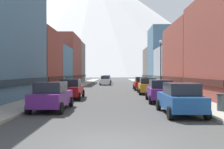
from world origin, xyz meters
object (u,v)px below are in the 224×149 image
car_right_1 (160,91)px  car_right_2 (147,86)px  car_right_0 (180,99)px  car_right_3 (141,83)px  car_driving_0 (107,79)px  car_driving_1 (105,80)px  car_left_1 (71,89)px  pedestrian_0 (64,84)px  trash_bin_right (222,102)px  car_left_0 (52,96)px  streetlamp_right (161,58)px  potted_plant_0 (223,101)px

car_right_1 → car_right_2: size_ratio=1.00×
car_right_0 → car_right_3: same height
car_driving_0 → car_driving_1: bearing=-90.0°
car_left_1 → car_driving_1: bearing=85.2°
car_right_1 → pedestrian_0: 15.45m
car_left_1 → car_right_0: (7.60, -8.79, 0.00)m
car_right_0 → car_right_2: size_ratio=0.99×
trash_bin_right → pedestrian_0: 21.54m
car_right_2 → car_left_0: bearing=-121.4°
pedestrian_0 → streetlamp_right: size_ratio=0.28×
streetlamp_right → car_driving_1: bearing=108.7°
car_right_0 → car_right_1: same height
car_driving_0 → potted_plant_0: size_ratio=5.26×
car_right_3 → car_driving_1: (-5.40, 14.44, 0.00)m
car_right_0 → potted_plant_0: 3.71m
car_driving_0 → car_driving_1: (0.00, -9.62, 0.00)m
car_right_1 → trash_bin_right: bearing=-66.0°
car_right_0 → potted_plant_0: car_right_0 is taller
car_left_0 → streetlamp_right: bearing=54.5°
car_driving_0 → streetlamp_right: bearing=-77.0°
car_right_1 → car_driving_1: size_ratio=1.02×
car_left_1 → car_right_2: bearing=34.9°
car_right_1 → pedestrian_0: size_ratio=2.78×
car_right_0 → car_driving_1: (-5.40, 34.98, 0.00)m
car_left_1 → car_driving_1: same height
car_right_1 → trash_bin_right: 6.27m
car_left_0 → car_left_1: same height
potted_plant_0 → streetlamp_right: (-1.65, 12.60, 3.42)m
potted_plant_0 → streetlamp_right: streetlamp_right is taller
trash_bin_right → car_left_0: bearing=173.9°
potted_plant_0 → pedestrian_0: 20.89m
car_left_1 → pedestrian_0: bearing=104.9°
car_right_1 → trash_bin_right: car_right_1 is taller
car_left_0 → trash_bin_right: 10.21m
potted_plant_0 → trash_bin_right: bearing=-116.2°
car_right_1 → car_left_1: bearing=161.6°
car_driving_0 → streetlamp_right: (6.95, -30.14, 3.09)m
car_right_0 → car_right_2: 14.08m
car_right_2 → potted_plant_0: size_ratio=5.34×
streetlamp_right → car_driving_0: bearing=103.0°
car_right_0 → pedestrian_0: bearing=119.2°
car_right_0 → car_right_2: (-0.00, 14.08, 0.00)m
car_driving_0 → streetlamp_right: size_ratio=0.75×
car_right_2 → trash_bin_right: car_right_2 is taller
potted_plant_0 → car_driving_0: bearing=101.4°
trash_bin_right → car_driving_1: bearing=103.0°
trash_bin_right → car_right_1: bearing=114.0°
car_driving_1 → trash_bin_right: size_ratio=4.49×
pedestrian_0 → streetlamp_right: (11.60, -3.55, 3.09)m
streetlamp_right → potted_plant_0: bearing=-82.5°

